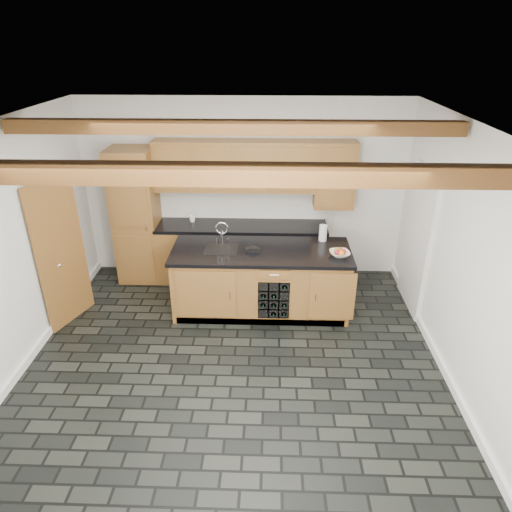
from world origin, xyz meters
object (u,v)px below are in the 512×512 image
Objects in this scene: island at (261,280)px; paper_towel at (323,233)px; kitchen_scale at (253,249)px; fruit_bowl at (340,254)px.

paper_towel is at bearing 22.81° from island.
island is 12.98× the size of kitchen_scale.
fruit_bowl is 1.14× the size of paper_towel.
island is 0.51m from kitchen_scale.
fruit_bowl is (1.16, -0.11, 0.00)m from kitchen_scale.
paper_towel is at bearing 22.07° from kitchen_scale.
island is at bearing -157.19° from paper_towel.
paper_towel is (0.98, 0.39, 0.09)m from kitchen_scale.
kitchen_scale is 0.82× the size of paper_towel.
fruit_bowl reaches higher than island.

